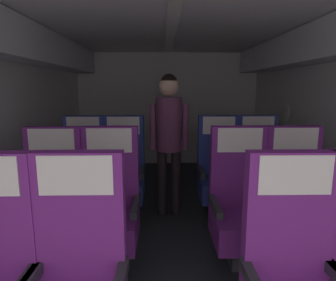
# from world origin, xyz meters

# --- Properties ---
(ground) EXTENTS (3.61, 5.92, 0.02)m
(ground) POSITION_xyz_m (0.00, 2.76, -0.01)
(ground) COLOR #23282D
(fuselage_shell) EXTENTS (3.49, 5.57, 2.14)m
(fuselage_shell) POSITION_xyz_m (0.00, 3.02, 1.54)
(fuselage_shell) COLOR silver
(fuselage_shell) RESTS_ON ground
(seat_b_left_window) EXTENTS (0.49, 0.49, 1.14)m
(seat_b_left_window) POSITION_xyz_m (-1.00, 2.26, 0.47)
(seat_b_left_window) COLOR #38383D
(seat_b_left_window) RESTS_ON ground
(seat_b_left_aisle) EXTENTS (0.49, 0.49, 1.14)m
(seat_b_left_aisle) POSITION_xyz_m (-0.54, 2.27, 0.47)
(seat_b_left_aisle) COLOR #38383D
(seat_b_left_aisle) RESTS_ON ground
(seat_b_right_aisle) EXTENTS (0.49, 0.49, 1.14)m
(seat_b_right_aisle) POSITION_xyz_m (0.99, 2.27, 0.47)
(seat_b_right_aisle) COLOR #38383D
(seat_b_right_aisle) RESTS_ON ground
(seat_b_right_window) EXTENTS (0.49, 0.49, 1.14)m
(seat_b_right_window) POSITION_xyz_m (0.53, 2.26, 0.47)
(seat_b_right_window) COLOR #38383D
(seat_b_right_window) RESTS_ON ground
(seat_c_left_window) EXTENTS (0.49, 0.49, 1.14)m
(seat_c_left_window) POSITION_xyz_m (-0.99, 3.20, 0.47)
(seat_c_left_window) COLOR #38383D
(seat_c_left_window) RESTS_ON ground
(seat_c_left_aisle) EXTENTS (0.49, 0.49, 1.14)m
(seat_c_left_aisle) POSITION_xyz_m (-0.54, 3.21, 0.47)
(seat_c_left_aisle) COLOR #38383D
(seat_c_left_aisle) RESTS_ON ground
(seat_c_right_aisle) EXTENTS (0.49, 0.49, 1.14)m
(seat_c_right_aisle) POSITION_xyz_m (1.00, 3.22, 0.47)
(seat_c_right_aisle) COLOR #38383D
(seat_c_right_aisle) RESTS_ON ground
(seat_c_right_window) EXTENTS (0.49, 0.49, 1.14)m
(seat_c_right_window) POSITION_xyz_m (0.54, 3.20, 0.47)
(seat_c_right_window) COLOR #38383D
(seat_c_right_window) RESTS_ON ground
(flight_attendant) EXTENTS (0.43, 0.28, 1.60)m
(flight_attendant) POSITION_xyz_m (-0.03, 3.22, 0.99)
(flight_attendant) COLOR black
(flight_attendant) RESTS_ON ground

